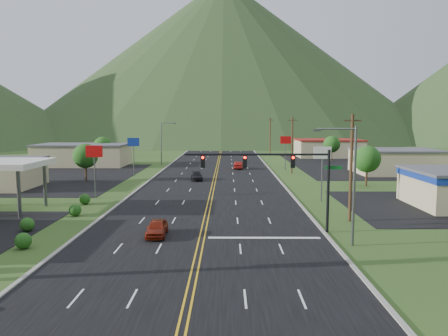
{
  "coord_description": "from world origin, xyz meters",
  "views": [
    {
      "loc": [
        2.05,
        -22.2,
        9.46
      ],
      "look_at": [
        1.69,
        22.67,
        4.5
      ],
      "focal_mm": 35.0,
      "sensor_mm": 36.0,
      "label": 1
    }
  ],
  "objects_px": {
    "streetlight_west": "(163,140)",
    "car_red_near": "(157,228)",
    "streetlight_east": "(350,178)",
    "car_dark_mid": "(197,177)",
    "car_red_far": "(239,165)",
    "traffic_signal": "(281,170)"
  },
  "relations": [
    {
      "from": "car_red_near",
      "to": "car_red_far",
      "type": "bearing_deg",
      "value": 79.34
    },
    {
      "from": "streetlight_east",
      "to": "car_red_near",
      "type": "distance_m",
      "value": 15.75
    },
    {
      "from": "traffic_signal",
      "to": "car_red_far",
      "type": "distance_m",
      "value": 47.67
    },
    {
      "from": "streetlight_east",
      "to": "car_dark_mid",
      "type": "relative_size",
      "value": 2.15
    },
    {
      "from": "traffic_signal",
      "to": "car_red_near",
      "type": "bearing_deg",
      "value": -171.73
    },
    {
      "from": "car_red_near",
      "to": "car_red_far",
      "type": "height_order",
      "value": "car_red_far"
    },
    {
      "from": "streetlight_east",
      "to": "car_dark_mid",
      "type": "distance_m",
      "value": 38.51
    },
    {
      "from": "traffic_signal",
      "to": "car_red_far",
      "type": "height_order",
      "value": "traffic_signal"
    },
    {
      "from": "streetlight_west",
      "to": "car_dark_mid",
      "type": "distance_m",
      "value": 26.37
    },
    {
      "from": "streetlight_west",
      "to": "car_red_near",
      "type": "bearing_deg",
      "value": -82.1
    },
    {
      "from": "streetlight_east",
      "to": "streetlight_west",
      "type": "xyz_separation_m",
      "value": [
        -22.86,
        60.0,
        0.0
      ]
    },
    {
      "from": "traffic_signal",
      "to": "streetlight_west",
      "type": "height_order",
      "value": "streetlight_west"
    },
    {
      "from": "car_dark_mid",
      "to": "car_red_far",
      "type": "relative_size",
      "value": 0.97
    },
    {
      "from": "car_dark_mid",
      "to": "traffic_signal",
      "type": "bearing_deg",
      "value": -79.96
    },
    {
      "from": "car_red_far",
      "to": "streetlight_west",
      "type": "bearing_deg",
      "value": -21.52
    },
    {
      "from": "traffic_signal",
      "to": "car_red_near",
      "type": "height_order",
      "value": "traffic_signal"
    },
    {
      "from": "traffic_signal",
      "to": "car_dark_mid",
      "type": "height_order",
      "value": "traffic_signal"
    },
    {
      "from": "car_red_near",
      "to": "car_dark_mid",
      "type": "xyz_separation_m",
      "value": [
        0.95,
        33.1,
        -0.06
      ]
    },
    {
      "from": "traffic_signal",
      "to": "car_dark_mid",
      "type": "bearing_deg",
      "value": 106.28
    },
    {
      "from": "streetlight_west",
      "to": "car_dark_mid",
      "type": "xyz_separation_m",
      "value": [
        8.93,
        -24.39,
        -4.57
      ]
    },
    {
      "from": "car_dark_mid",
      "to": "car_red_far",
      "type": "distance_m",
      "value": 17.26
    },
    {
      "from": "car_red_far",
      "to": "traffic_signal",
      "type": "bearing_deg",
      "value": 99.58
    }
  ]
}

